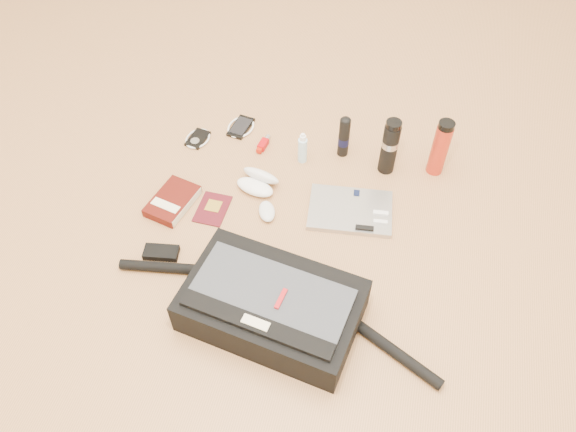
{
  "coord_description": "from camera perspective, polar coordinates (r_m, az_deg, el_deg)",
  "views": [
    {
      "loc": [
        0.29,
        -1.07,
        1.49
      ],
      "look_at": [
        0.01,
        0.06,
        0.06
      ],
      "focal_mm": 35.0,
      "sensor_mm": 36.0,
      "label": 1
    }
  ],
  "objects": [
    {
      "name": "aerosol_can",
      "position": [
        2.09,
        5.71,
        8.04
      ],
      "size": [
        0.04,
        0.04,
        0.17
      ],
      "rotation": [
        0.0,
        0.0,
        0.04
      ],
      "color": "black",
      "rests_on": "ground"
    },
    {
      "name": "thermos_black",
      "position": [
        2.03,
        10.28,
        6.97
      ],
      "size": [
        0.06,
        0.06,
        0.23
      ],
      "rotation": [
        0.0,
        0.0,
        0.01
      ],
      "color": "black",
      "rests_on": "ground"
    },
    {
      "name": "ground",
      "position": [
        1.86,
        -0.72,
        -2.59
      ],
      "size": [
        4.0,
        4.0,
        0.0
      ],
      "primitive_type": "plane",
      "color": "#AF7949",
      "rests_on": "ground"
    },
    {
      "name": "spray_bottle",
      "position": [
        2.07,
        1.49,
        6.81
      ],
      "size": [
        0.04,
        0.04,
        0.13
      ],
      "rotation": [
        0.0,
        0.0,
        -0.29
      ],
      "color": "#B3E1F8",
      "rests_on": "ground"
    },
    {
      "name": "mouse",
      "position": [
        1.92,
        -2.16,
        0.48
      ],
      "size": [
        0.09,
        0.11,
        0.03
      ],
      "rotation": [
        0.0,
        0.0,
        0.4
      ],
      "color": "silver",
      "rests_on": "ground"
    },
    {
      "name": "thermos_red",
      "position": [
        2.07,
        15.2,
        6.7
      ],
      "size": [
        0.08,
        0.08,
        0.23
      ],
      "rotation": [
        0.0,
        0.0,
        0.39
      ],
      "color": "#AD2917",
      "rests_on": "ground"
    },
    {
      "name": "ipod",
      "position": [
        2.21,
        -9.16,
        7.77
      ],
      "size": [
        0.1,
        0.11,
        0.01
      ],
      "rotation": [
        0.0,
        0.0,
        -0.16
      ],
      "color": "black",
      "rests_on": "ground"
    },
    {
      "name": "book",
      "position": [
        1.99,
        -11.63,
        1.48
      ],
      "size": [
        0.16,
        0.21,
        0.03
      ],
      "rotation": [
        0.0,
        0.0,
        -0.22
      ],
      "color": "#410C07",
      "rests_on": "ground"
    },
    {
      "name": "phone",
      "position": [
        2.24,
        -4.81,
        9.0
      ],
      "size": [
        0.11,
        0.13,
        0.01
      ],
      "rotation": [
        0.0,
        0.0,
        -0.16
      ],
      "color": "black",
      "rests_on": "ground"
    },
    {
      "name": "passport",
      "position": [
        1.96,
        -7.67,
        0.74
      ],
      "size": [
        0.1,
        0.14,
        0.01
      ],
      "rotation": [
        0.0,
        0.0,
        -0.01
      ],
      "color": "#450C14",
      "rests_on": "ground"
    },
    {
      "name": "laptop",
      "position": [
        1.94,
        6.38,
        0.56
      ],
      "size": [
        0.31,
        0.23,
        0.03
      ],
      "rotation": [
        0.0,
        0.0,
        0.12
      ],
      "color": "#A4A4A6",
      "rests_on": "ground"
    },
    {
      "name": "inhaler",
      "position": [
        2.16,
        -2.51,
        7.33
      ],
      "size": [
        0.03,
        0.1,
        0.02
      ],
      "rotation": [
        0.0,
        0.0,
        -0.15
      ],
      "color": "#A4070B",
      "rests_on": "ground"
    },
    {
      "name": "messenger_bag",
      "position": [
        1.65,
        -1.73,
        -9.04
      ],
      "size": [
        1.03,
        0.38,
        0.14
      ],
      "rotation": [
        0.0,
        0.0,
        -0.15
      ],
      "color": "black",
      "rests_on": "ground"
    },
    {
      "name": "sunglasses_case",
      "position": [
        2.0,
        -3.08,
        3.52
      ],
      "size": [
        0.17,
        0.15,
        0.08
      ],
      "rotation": [
        0.0,
        0.0,
        -0.23
      ],
      "color": "white",
      "rests_on": "ground"
    }
  ]
}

